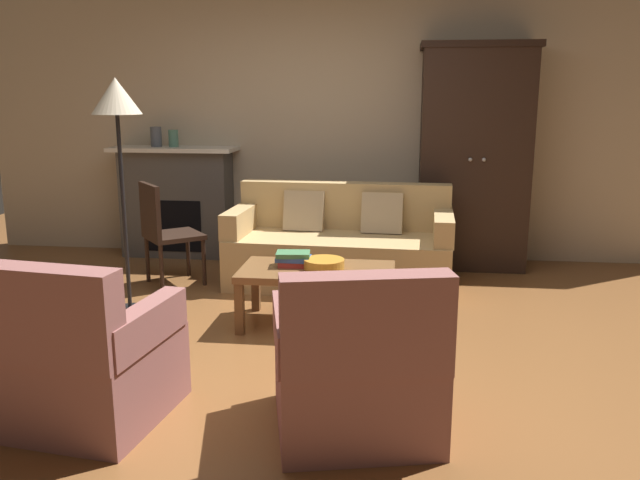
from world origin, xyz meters
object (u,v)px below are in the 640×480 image
Objects in this scene: book_stack at (294,259)px; armchair_near_left at (82,362)px; floor_lamp at (117,111)px; armchair_near_right at (356,372)px; mantel_vase_slate at (156,137)px; armoire at (474,158)px; side_chair_wooden at (164,228)px; fireplace at (177,201)px; mantel_vase_jade at (173,138)px; couch at (340,248)px; coffee_table at (317,276)px; fruit_bowl at (324,264)px.

book_stack is 0.30× the size of armchair_near_left.
armchair_near_right is at bearing -41.10° from floor_lamp.
book_stack is 0.15× the size of floor_lamp.
armoire is at bearing -1.10° from mantel_vase_slate.
armoire is 1.20× the size of floor_lamp.
book_stack is 0.30× the size of side_chair_wooden.
armchair_near_left is at bearing -79.50° from side_chair_wooden.
floor_lamp reaches higher than fireplace.
side_chair_wooden reaches higher than book_stack.
armoire is at bearing 75.24° from armchair_near_right.
armoire reaches higher than armchair_near_right.
mantel_vase_jade is 0.10× the size of floor_lamp.
floor_lamp reaches higher than armchair_near_left.
couch is 7.28× the size of book_stack.
coffee_table is at bearing -16.17° from book_stack.
fireplace is 4.35× the size of fruit_bowl.
couch is at bearing 9.29° from side_chair_wooden.
mantel_vase_jade is (-1.76, 0.81, 0.89)m from couch.
coffee_table is 0.10m from fruit_bowl.
floor_lamp is at bearing 105.81° from armchair_near_left.
armoire is 3.13m from mantel_vase_slate.
armoire is 2.28× the size of armchair_near_right.
mantel_vase_jade is (0.18, 0.00, -0.02)m from mantel_vase_slate.
mantel_vase_slate is at bearing 135.48° from fruit_bowl.
floor_lamp is (-2.73, -1.71, 0.47)m from armoire.
floor_lamp is (-0.03, -0.72, 1.01)m from side_chair_wooden.
mantel_vase_jade is at bearing 132.67° from fruit_bowl.
mantel_vase_slate is 4.17m from armchair_near_right.
floor_lamp reaches higher than couch.
armchair_near_right is (2.07, -3.39, -0.89)m from mantel_vase_jade.
armoire is 3.26m from floor_lamp.
fruit_bowl is at bearing -47.33° from mantel_vase_jade.
couch is 1.54m from side_chair_wooden.
mantel_vase_slate is at bearing 180.00° from mantel_vase_jade.
book_stack is at bearing -50.44° from mantel_vase_jade.
couch is 2.22× the size of armchair_near_left.
book_stack is 1.59× the size of mantel_vase_jade.
armoire reaches higher than mantel_vase_jade.
side_chair_wooden is (-1.51, -0.25, 0.19)m from couch.
book_stack is at bearing 163.83° from coffee_table.
armchair_near_right is (0.56, -1.55, -0.16)m from book_stack.
side_chair_wooden is at bearing -76.88° from fireplace.
armchair_near_right reaches higher than coffee_table.
side_chair_wooden is at bearing -159.83° from armoire.
armchair_near_left is 2.11m from floor_lamp.
armchair_near_right is at bearing -52.00° from side_chair_wooden.
book_stack is at bearing -47.26° from mantel_vase_slate.
armchair_near_left is (0.69, -3.44, -0.89)m from mantel_vase_jade.
book_stack is (1.52, -1.85, -0.10)m from fireplace.
mantel_vase_jade is 4.07m from armchair_near_right.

